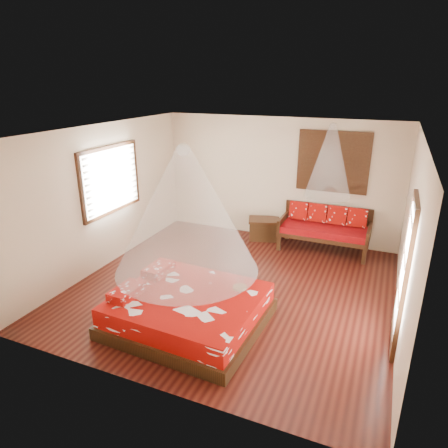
% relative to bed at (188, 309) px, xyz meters
% --- Properties ---
extents(room, '(5.54, 5.54, 2.84)m').
position_rel_bed_xyz_m(room, '(0.22, 1.36, 1.15)').
color(room, black).
rests_on(room, ground).
extents(bed, '(2.28, 2.08, 0.65)m').
position_rel_bed_xyz_m(bed, '(0.00, 0.00, 0.00)').
color(bed, black).
rests_on(bed, floor).
extents(daybed, '(1.92, 0.85, 0.97)m').
position_rel_bed_xyz_m(daybed, '(1.42, 3.75, 0.27)').
color(daybed, black).
rests_on(daybed, floor).
extents(storage_chest, '(0.84, 0.71, 0.49)m').
position_rel_bed_xyz_m(storage_chest, '(0.01, 3.81, -0.00)').
color(storage_chest, black).
rests_on(storage_chest, floor).
extents(shutter_panel, '(1.52, 0.06, 1.32)m').
position_rel_bed_xyz_m(shutter_panel, '(1.42, 4.08, 1.65)').
color(shutter_panel, black).
rests_on(shutter_panel, wall_back).
extents(window_left, '(0.10, 1.74, 1.34)m').
position_rel_bed_xyz_m(window_left, '(-2.49, 1.56, 1.45)').
color(window_left, black).
rests_on(window_left, wall_left).
extents(glazed_door, '(0.08, 1.02, 2.16)m').
position_rel_bed_xyz_m(glazed_door, '(2.94, 0.76, 0.82)').
color(glazed_door, black).
rests_on(glazed_door, floor).
extents(wine_tray, '(0.23, 0.23, 0.19)m').
position_rel_bed_xyz_m(wine_tray, '(0.65, 0.52, 0.30)').
color(wine_tray, brown).
rests_on(wine_tray, bed).
extents(mosquito_net_main, '(2.08, 2.08, 1.80)m').
position_rel_bed_xyz_m(mosquito_net_main, '(0.02, -0.00, 1.60)').
color(mosquito_net_main, white).
rests_on(mosquito_net_main, ceiling).
extents(mosquito_net_daybed, '(0.95, 0.95, 1.50)m').
position_rel_bed_xyz_m(mosquito_net_daybed, '(1.42, 3.61, 1.75)').
color(mosquito_net_daybed, white).
rests_on(mosquito_net_daybed, ceiling).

